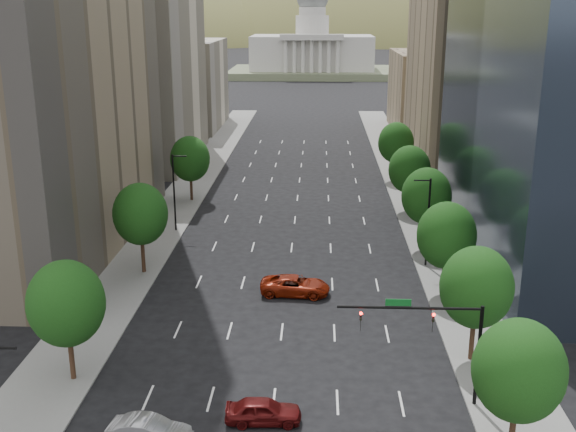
# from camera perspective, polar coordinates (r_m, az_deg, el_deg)

# --- Properties ---
(sidewalk_left) EXTENTS (6.00, 200.00, 0.15)m
(sidewalk_left) POSITION_cam_1_polar(r_m,az_deg,el_deg) (76.14, -11.44, -2.34)
(sidewalk_left) COLOR slate
(sidewalk_left) RESTS_ON ground
(sidewalk_right) EXTENTS (6.00, 200.00, 0.15)m
(sidewalk_right) POSITION_cam_1_polar(r_m,az_deg,el_deg) (75.03, 12.23, -2.68)
(sidewalk_right) COLOR slate
(sidewalk_right) RESTS_ON ground
(midrise_cream_left) EXTENTS (14.00, 30.00, 35.00)m
(midrise_cream_left) POSITION_cam_1_polar(r_m,az_deg,el_deg) (116.27, -11.55, 13.02)
(midrise_cream_left) COLOR beige
(midrise_cream_left) RESTS_ON ground
(filler_left) EXTENTS (14.00, 26.00, 18.00)m
(filler_left) POSITION_cam_1_polar(r_m,az_deg,el_deg) (149.13, -8.32, 10.69)
(filler_left) COLOR beige
(filler_left) RESTS_ON ground
(parking_tan_right) EXTENTS (14.00, 30.00, 30.00)m
(parking_tan_right) POSITION_cam_1_polar(r_m,az_deg,el_deg) (112.36, 14.27, 11.44)
(parking_tan_right) COLOR #8C7759
(parking_tan_right) RESTS_ON ground
(filler_right) EXTENTS (14.00, 26.00, 16.00)m
(filler_right) POSITION_cam_1_polar(r_m,az_deg,el_deg) (145.39, 11.52, 9.98)
(filler_right) COLOR #8C7759
(filler_right) RESTS_ON ground
(tree_right_0) EXTENTS (5.20, 5.20, 8.39)m
(tree_right_0) POSITION_cam_1_polar(r_m,az_deg,el_deg) (41.31, 18.51, -12.01)
(tree_right_0) COLOR #382316
(tree_right_0) RESTS_ON ground
(tree_right_1) EXTENTS (5.20, 5.20, 8.75)m
(tree_right_1) POSITION_cam_1_polar(r_m,az_deg,el_deg) (50.76, 15.29, -5.71)
(tree_right_1) COLOR #382316
(tree_right_1) RESTS_ON ground
(tree_right_2) EXTENTS (5.20, 5.20, 8.61)m
(tree_right_2) POSITION_cam_1_polar(r_m,az_deg,el_deg) (61.83, 12.95, -1.57)
(tree_right_2) COLOR #382316
(tree_right_2) RESTS_ON ground
(tree_right_3) EXTENTS (5.20, 5.20, 8.89)m
(tree_right_3) POSITION_cam_1_polar(r_m,az_deg,el_deg) (73.08, 11.35, 1.63)
(tree_right_3) COLOR #382316
(tree_right_3) RESTS_ON ground
(tree_right_4) EXTENTS (5.20, 5.20, 8.46)m
(tree_right_4) POSITION_cam_1_polar(r_m,az_deg,el_deg) (86.62, 9.99, 3.80)
(tree_right_4) COLOR #382316
(tree_right_4) RESTS_ON ground
(tree_right_5) EXTENTS (5.20, 5.20, 8.75)m
(tree_right_5) POSITION_cam_1_polar(r_m,az_deg,el_deg) (102.11, 8.90, 6.00)
(tree_right_5) COLOR #382316
(tree_right_5) RESTS_ON ground
(tree_left_0) EXTENTS (5.20, 5.20, 8.75)m
(tree_left_0) POSITION_cam_1_polar(r_m,az_deg,el_deg) (48.77, -17.84, -6.89)
(tree_left_0) COLOR #382316
(tree_left_0) RESTS_ON ground
(tree_left_1) EXTENTS (5.20, 5.20, 8.97)m
(tree_left_1) POSITION_cam_1_polar(r_m,az_deg,el_deg) (66.62, -12.09, 0.15)
(tree_left_1) COLOR #382316
(tree_left_1) RESTS_ON ground
(tree_left_2) EXTENTS (5.20, 5.20, 8.68)m
(tree_left_2) POSITION_cam_1_polar(r_m,az_deg,el_deg) (91.28, -8.09, 4.69)
(tree_left_2) COLOR #382316
(tree_left_2) RESTS_ON ground
(streetlight_rn) EXTENTS (1.70, 0.20, 9.00)m
(streetlight_rn) POSITION_cam_1_polar(r_m,az_deg,el_deg) (68.53, 11.44, -0.31)
(streetlight_rn) COLOR black
(streetlight_rn) RESTS_ON ground
(streetlight_ln) EXTENTS (1.70, 0.20, 9.00)m
(streetlight_ln) POSITION_cam_1_polar(r_m,az_deg,el_deg) (78.96, -9.34, 2.09)
(streetlight_ln) COLOR black
(streetlight_ln) RESTS_ON ground
(traffic_signal) EXTENTS (9.12, 0.40, 7.38)m
(traffic_signal) POSITION_cam_1_polar(r_m,az_deg,el_deg) (44.95, 12.48, -9.35)
(traffic_signal) COLOR black
(traffic_signal) RESTS_ON ground
(capitol) EXTENTS (60.00, 40.00, 35.20)m
(capitol) POSITION_cam_1_polar(r_m,az_deg,el_deg) (259.91, 1.99, 13.36)
(capitol) COLOR #596647
(capitol) RESTS_ON ground
(foothills) EXTENTS (720.00, 413.00, 263.00)m
(foothills) POSITION_cam_1_polar(r_m,az_deg,el_deg) (613.11, 5.62, 11.00)
(foothills) COLOR olive
(foothills) RESTS_ON ground
(car_maroon) EXTENTS (4.80, 2.11, 1.61)m
(car_maroon) POSITION_cam_1_polar(r_m,az_deg,el_deg) (44.38, -2.05, -15.77)
(car_maroon) COLOR #4F0D0D
(car_maroon) RESTS_ON ground
(car_silver) EXTENTS (5.09, 2.30, 1.62)m
(car_silver) POSITION_cam_1_polar(r_m,az_deg,el_deg) (43.30, -11.36, -17.04)
(car_silver) COLOR #AAAAAF
(car_silver) RESTS_ON ground
(car_red_far) EXTENTS (6.36, 3.25, 1.72)m
(car_red_far) POSITION_cam_1_polar(r_m,az_deg,el_deg) (61.99, 0.60, -5.75)
(car_red_far) COLOR maroon
(car_red_far) RESTS_ON ground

